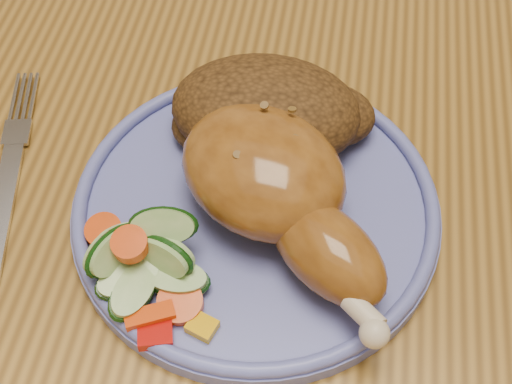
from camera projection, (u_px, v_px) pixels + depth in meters
The scene contains 7 objects.
dining_table at pixel (307, 190), 0.61m from camera, with size 0.90×1.40×0.75m.
plate at pixel (256, 210), 0.49m from camera, with size 0.25×0.25×0.01m, color #5860B0.
plate_rim at pixel (256, 201), 0.48m from camera, with size 0.25×0.25×0.01m, color #5860B0.
chicken_leg at pixel (278, 189), 0.46m from camera, with size 0.17×0.18×0.06m.
rice_pilaf at pixel (270, 112), 0.50m from camera, with size 0.15×0.10×0.06m.
vegetable_pile at pixel (144, 263), 0.44m from camera, with size 0.10×0.10×0.05m.
fork at pixel (8, 180), 0.51m from camera, with size 0.05×0.17×0.00m.
Camera 1 is at (0.01, -0.37, 1.16)m, focal length 50.00 mm.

